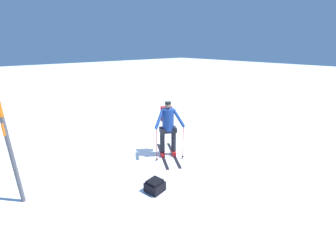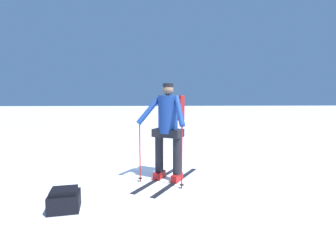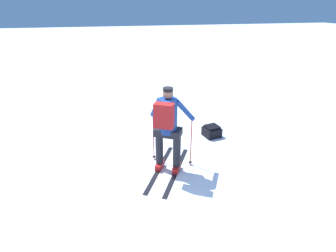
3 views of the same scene
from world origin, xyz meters
name	(u,v)px [view 1 (image 1 of 3)]	position (x,y,z in m)	size (l,w,h in m)	color
ground_plane	(161,146)	(0.00, 0.00, 0.00)	(80.00, 80.00, 0.00)	white
skier	(168,125)	(0.67, -0.28, 1.00)	(1.74, 1.26, 1.72)	black
dropped_backpack	(155,186)	(1.87, -1.73, 0.14)	(0.44, 0.45, 0.29)	black
trail_marker	(8,143)	(0.25, -4.16, 1.41)	(0.23, 0.10, 2.39)	#4C4C51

